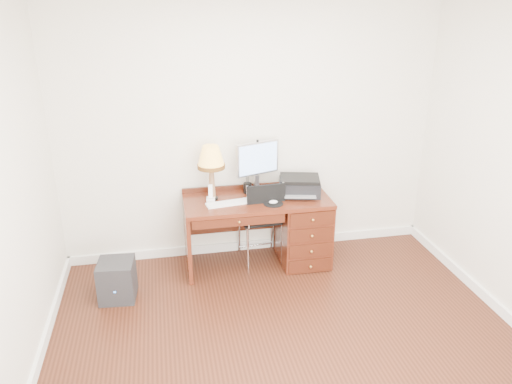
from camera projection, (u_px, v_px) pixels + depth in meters
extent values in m
plane|color=black|center=(290.00, 346.00, 4.13)|extent=(4.00, 4.00, 0.00)
plane|color=silver|center=(251.00, 134.00, 5.22)|extent=(4.00, 0.00, 4.00)
plane|color=silver|center=(0.00, 217.00, 3.27)|extent=(0.00, 3.50, 3.50)
cube|color=white|center=(251.00, 245.00, 5.69)|extent=(4.00, 0.03, 0.10)
cube|color=white|center=(35.00, 374.00, 3.75)|extent=(0.03, 3.50, 0.10)
cube|color=white|center=(505.00, 314.00, 4.46)|extent=(0.03, 3.50, 0.10)
cube|color=#562012|center=(257.00, 201.00, 5.13)|extent=(1.50, 0.65, 0.04)
cube|color=#562012|center=(303.00, 230.00, 5.36)|extent=(0.50, 0.61, 0.71)
cube|color=#562012|center=(188.00, 240.00, 5.14)|extent=(0.04, 0.61, 0.71)
cube|color=#43190D|center=(230.00, 215.00, 5.45)|extent=(0.96, 0.03, 0.39)
cube|color=#43190D|center=(239.00, 221.00, 4.83)|extent=(0.91, 0.03, 0.09)
sphere|color=#BF8C3F|center=(312.00, 244.00, 5.05)|extent=(0.03, 0.03, 0.03)
cube|color=silver|center=(259.00, 193.00, 5.26)|extent=(0.25, 0.22, 0.01)
cube|color=silver|center=(258.00, 183.00, 5.27)|extent=(0.06, 0.04, 0.17)
cube|color=silver|center=(258.00, 158.00, 5.15)|extent=(0.47, 0.20, 0.35)
cube|color=#4C8CF2|center=(259.00, 159.00, 5.13)|extent=(0.42, 0.15, 0.31)
cube|color=white|center=(228.00, 203.00, 5.00)|extent=(0.46, 0.19, 0.02)
cylinder|color=black|center=(273.00, 204.00, 5.00)|extent=(0.20, 0.20, 0.01)
ellipsoid|color=white|center=(273.00, 202.00, 5.00)|extent=(0.09, 0.06, 0.03)
cube|color=black|center=(299.00, 187.00, 5.23)|extent=(0.49, 0.42, 0.15)
cube|color=black|center=(300.00, 179.00, 5.20)|extent=(0.46, 0.39, 0.04)
cylinder|color=black|center=(212.00, 198.00, 5.12)|extent=(0.12, 0.12, 0.02)
cone|color=olive|center=(212.00, 182.00, 5.05)|extent=(0.07, 0.07, 0.34)
cone|color=#FFC150|center=(211.00, 156.00, 4.95)|extent=(0.27, 0.27, 0.21)
cylinder|color=#593814|center=(211.00, 166.00, 4.99)|extent=(0.28, 0.28, 0.04)
cube|color=white|center=(211.00, 199.00, 5.07)|extent=(0.10, 0.10, 0.04)
cube|color=white|center=(210.00, 191.00, 5.03)|extent=(0.05, 0.06, 0.14)
cylinder|color=black|center=(248.00, 188.00, 5.26)|extent=(0.09, 0.09, 0.11)
cube|color=black|center=(260.00, 217.00, 5.32)|extent=(0.47, 0.47, 0.03)
cube|color=black|center=(265.00, 197.00, 5.01)|extent=(0.40, 0.06, 0.27)
cylinder|color=silver|center=(240.00, 232.00, 5.55)|extent=(0.02, 0.02, 0.50)
cylinder|color=silver|center=(273.00, 229.00, 5.62)|extent=(0.02, 0.02, 0.50)
cylinder|color=silver|center=(246.00, 247.00, 5.21)|extent=(0.02, 0.02, 0.50)
cylinder|color=silver|center=(281.00, 244.00, 5.27)|extent=(0.02, 0.02, 0.50)
cylinder|color=silver|center=(246.00, 207.00, 5.01)|extent=(0.02, 0.02, 0.44)
cylinder|color=silver|center=(283.00, 204.00, 5.08)|extent=(0.02, 0.02, 0.44)
cube|color=black|center=(117.00, 280.00, 4.72)|extent=(0.36, 0.36, 0.38)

